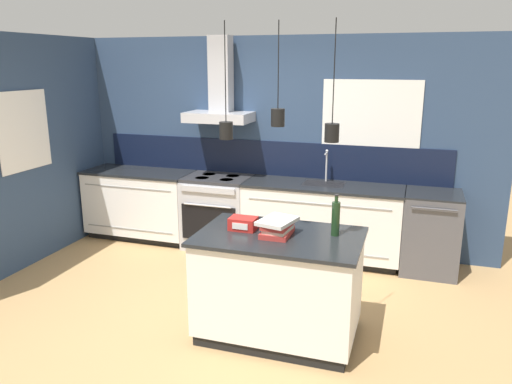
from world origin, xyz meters
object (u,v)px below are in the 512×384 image
at_px(bottle_on_island, 336,218).
at_px(red_supply_box, 243,223).
at_px(dishwasher, 431,232).
at_px(oven_range, 218,212).
at_px(book_stack, 277,227).

distance_m(bottle_on_island, red_supply_box, 0.78).
bearing_deg(dishwasher, red_supply_box, -131.26).
bearing_deg(bottle_on_island, red_supply_box, -173.00).
height_order(oven_range, red_supply_box, red_supply_box).
relative_size(oven_range, red_supply_box, 4.02).
relative_size(oven_range, book_stack, 2.40).
height_order(dishwasher, red_supply_box, red_supply_box).
bearing_deg(book_stack, dishwasher, 55.69).
xyz_separation_m(dishwasher, book_stack, (-1.26, -1.85, 0.53)).
distance_m(dishwasher, book_stack, 2.30).
relative_size(dishwasher, book_stack, 2.40).
bearing_deg(dishwasher, bottle_on_island, -115.39).
distance_m(bottle_on_island, book_stack, 0.48).
xyz_separation_m(oven_range, book_stack, (1.29, -1.84, 0.53)).
bearing_deg(red_supply_box, bottle_on_island, 7.00).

